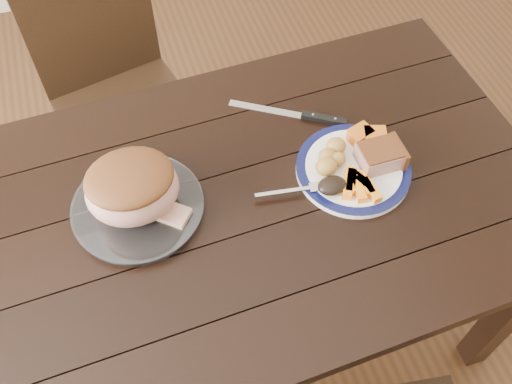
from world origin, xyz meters
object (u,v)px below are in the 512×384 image
object	(u,v)px
fork	(297,190)
chair_far	(114,84)
carving_knife	(309,116)
dinner_plate	(353,169)
pork_slice	(380,156)
roast_joint	(133,189)
serving_platter	(138,208)
dining_table	(223,226)

from	to	relation	value
fork	chair_far	bearing A→B (deg)	123.34
carving_knife	dinner_plate	bearing A→B (deg)	-46.76
chair_far	dinner_plate	distance (m)	0.93
chair_far	fork	bearing A→B (deg)	102.40
dinner_plate	pork_slice	size ratio (longest dim) A/B	2.74
pork_slice	chair_far	bearing A→B (deg)	127.91
chair_far	pork_slice	distance (m)	0.98
chair_far	roast_joint	bearing A→B (deg)	76.02
fork	carving_knife	distance (m)	0.25
serving_platter	fork	xyz separation A→B (m)	(0.37, -0.07, 0.01)
chair_far	carving_knife	bearing A→B (deg)	118.80
serving_platter	carving_knife	distance (m)	0.51
dinner_plate	roast_joint	world-z (taller)	roast_joint
fork	roast_joint	xyz separation A→B (m)	(-0.37, 0.07, 0.07)
dining_table	dinner_plate	bearing A→B (deg)	-0.20
dining_table	serving_platter	bearing A→B (deg)	165.40
chair_far	fork	xyz separation A→B (m)	(0.36, -0.76, 0.25)
chair_far	pork_slice	xyz separation A→B (m)	(0.58, -0.74, 0.27)
serving_platter	pork_slice	bearing A→B (deg)	-5.39
dining_table	fork	distance (m)	0.22
pork_slice	fork	distance (m)	0.22
dining_table	chair_far	size ratio (longest dim) A/B	1.76
dinner_plate	carving_knife	world-z (taller)	dinner_plate
pork_slice	roast_joint	world-z (taller)	roast_joint
serving_platter	chair_far	bearing A→B (deg)	88.84
dining_table	chair_far	distance (m)	0.77
serving_platter	dinner_plate	bearing A→B (deg)	-5.47
fork	roast_joint	size ratio (longest dim) A/B	0.84
dining_table	serving_platter	world-z (taller)	serving_platter
chair_far	carving_knife	world-z (taller)	chair_far
roast_joint	dinner_plate	bearing A→B (deg)	-5.47
dining_table	roast_joint	world-z (taller)	roast_joint
dinner_plate	serving_platter	bearing A→B (deg)	174.53
dining_table	carving_knife	bearing A→B (deg)	33.67
dining_table	fork	xyz separation A→B (m)	(0.18, -0.02, 0.11)
carving_knife	chair_far	bearing A→B (deg)	163.90
dinner_plate	serving_platter	world-z (taller)	serving_platter
carving_knife	pork_slice	bearing A→B (deg)	-31.42
dining_table	serving_platter	distance (m)	0.22
pork_slice	serving_platter	bearing A→B (deg)	174.61
dinner_plate	pork_slice	world-z (taller)	pork_slice
roast_joint	carving_knife	world-z (taller)	roast_joint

